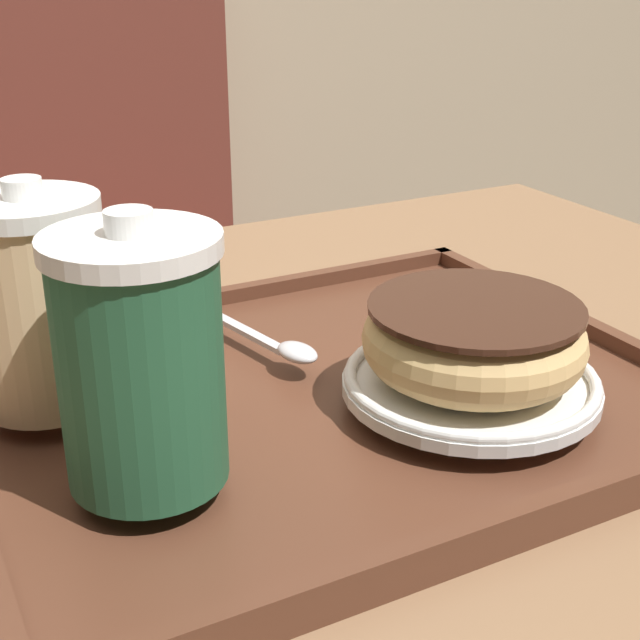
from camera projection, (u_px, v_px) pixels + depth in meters
cafe_table at (279, 576)px, 0.67m from camera, size 1.07×0.78×0.73m
serving_tray at (320, 398)px, 0.60m from camera, size 0.46×0.37×0.02m
coffee_cup_front at (140, 359)px, 0.45m from camera, size 0.09×0.09×0.15m
coffee_cup_rear at (37, 301)px, 0.54m from camera, size 0.09×0.09×0.14m
plate_with_chocolate_donut at (471, 381)px, 0.57m from camera, size 0.16×0.16×0.01m
donut_chocolate_glazed at (474, 338)px, 0.56m from camera, size 0.14×0.14×0.05m
spoon at (278, 345)px, 0.63m from camera, size 0.05×0.16×0.01m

